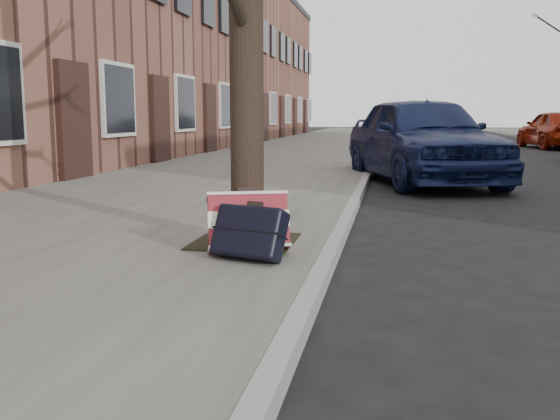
% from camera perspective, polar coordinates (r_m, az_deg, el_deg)
% --- Properties ---
extents(ground, '(120.00, 120.00, 0.00)m').
position_cam_1_polar(ground, '(4.16, 20.61, -8.68)').
color(ground, black).
rests_on(ground, ground).
extents(near_sidewalk, '(5.00, 70.00, 0.12)m').
position_cam_1_polar(near_sidewalk, '(19.17, 1.55, 5.26)').
color(near_sidewalk, slate).
rests_on(near_sidewalk, ground).
extents(house_near, '(6.80, 40.00, 7.00)m').
position_cam_1_polar(house_near, '(21.91, -13.92, 14.46)').
color(house_near, brown).
rests_on(house_near, ground).
extents(dirt_patch, '(0.85, 0.85, 0.02)m').
position_cam_1_polar(dirt_patch, '(5.37, -3.24, -2.87)').
color(dirt_patch, black).
rests_on(dirt_patch, near_sidewalk).
extents(suitcase_red, '(0.70, 0.53, 0.48)m').
position_cam_1_polar(suitcase_red, '(4.93, -2.94, -1.14)').
color(suitcase_red, maroon).
rests_on(suitcase_red, near_sidewalk).
extents(suitcase_navy, '(0.63, 0.48, 0.43)m').
position_cam_1_polar(suitcase_navy, '(4.67, -2.79, -2.00)').
color(suitcase_navy, black).
rests_on(suitcase_navy, near_sidewalk).
extents(car_near_front, '(3.13, 4.97, 1.58)m').
position_cam_1_polar(car_near_front, '(11.40, 12.84, 6.39)').
color(car_near_front, '#131D49').
rests_on(car_near_front, ground).
extents(car_near_mid, '(1.98, 4.05, 1.28)m').
position_cam_1_polar(car_near_mid, '(19.84, 11.96, 6.87)').
color(car_near_mid, '#ACB0B4').
rests_on(car_near_mid, ground).
extents(car_near_back, '(2.78, 5.55, 1.51)m').
position_cam_1_polar(car_near_back, '(28.31, 11.35, 7.61)').
color(car_near_back, '#39393F').
rests_on(car_near_back, ground).
extents(car_far_back, '(2.17, 4.30, 1.41)m').
position_cam_1_polar(car_far_back, '(24.62, 23.82, 6.79)').
color(car_far_back, maroon).
rests_on(car_far_back, ground).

